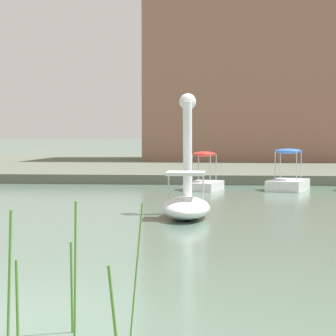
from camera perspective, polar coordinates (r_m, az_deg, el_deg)
name	(u,v)px	position (r m, az deg, el deg)	size (l,w,h in m)	color
shore_bank_far	(180,165)	(39.88, 1.04, 0.23)	(158.09, 25.63, 0.40)	#5B6051
swan_boat	(186,196)	(16.40, 1.61, -2.46)	(1.24, 2.58, 3.16)	white
pedal_boat_red	(204,179)	(24.64, 3.17, -0.94)	(1.51, 2.14, 1.45)	white
pedal_boat_blue	(288,179)	(24.86, 10.42, -0.98)	(1.83, 2.43, 1.56)	white
apartment_block	(287,49)	(44.63, 10.33, 10.21)	(18.19, 8.22, 14.73)	#996B56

